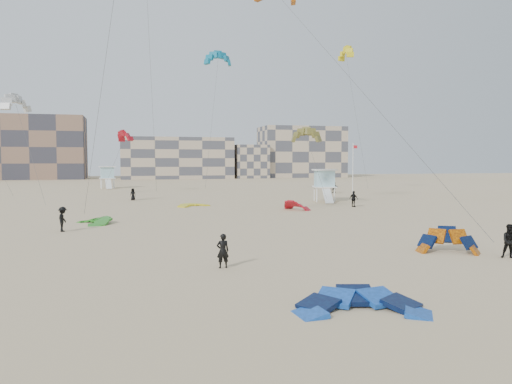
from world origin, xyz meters
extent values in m
plane|color=tan|center=(0.00, 0.00, 0.00)|extent=(320.00, 320.00, 0.00)
imported|color=black|center=(0.89, 3.95, 0.85)|extent=(0.64, 0.44, 1.70)
imported|color=black|center=(16.35, 2.53, 0.93)|extent=(1.14, 1.07, 1.85)
imported|color=black|center=(-8.36, 19.27, 0.93)|extent=(0.84, 1.28, 1.86)
imported|color=black|center=(21.21, 32.22, 0.92)|extent=(0.95, 1.15, 1.83)
imported|color=black|center=(-3.14, 48.36, 0.80)|extent=(0.92, 0.79, 1.60)
imported|color=black|center=(28.68, 55.49, 0.94)|extent=(1.41, 1.77, 1.88)
cylinder|color=#3F3F3F|center=(-5.48, 18.66, 10.00)|extent=(3.27, 7.28, 18.01)
cylinder|color=#3F3F3F|center=(12.96, 15.49, 11.46)|extent=(4.00, 26.82, 20.95)
cylinder|color=#3F3F3F|center=(-13.27, 34.86, 6.12)|extent=(3.77, 6.76, 10.26)
cylinder|color=#3F3F3F|center=(-0.57, 47.06, 14.69)|extent=(1.38, 7.43, 27.38)
cylinder|color=#3F3F3F|center=(16.84, 32.74, 4.50)|extent=(2.12, 1.13, 7.01)
cylinder|color=#3F3F3F|center=(30.46, 51.02, 11.40)|extent=(2.20, 3.84, 20.81)
cylinder|color=#3F3F3F|center=(8.51, 54.57, 10.63)|extent=(2.00, 0.58, 19.27)
cylinder|color=#3F3F3F|center=(-5.72, 59.44, 5.06)|extent=(3.09, 8.46, 8.13)
cube|color=white|center=(20.82, 40.15, 1.90)|extent=(3.40, 3.40, 0.14)
cube|color=#A1D0DD|center=(20.82, 40.15, 2.99)|extent=(2.79, 2.79, 2.03)
cube|color=white|center=(20.82, 40.15, 4.09)|extent=(3.52, 3.52, 0.16)
cube|color=white|center=(20.82, 37.40, 0.91)|extent=(1.62, 3.04, 1.68)
cube|color=white|center=(-7.68, 79.05, 1.92)|extent=(3.18, 3.18, 0.14)
cube|color=#A1D0DD|center=(-7.68, 79.05, 3.02)|extent=(2.62, 2.62, 2.05)
cube|color=white|center=(-7.68, 79.05, 4.13)|extent=(3.30, 3.30, 0.16)
cube|color=white|center=(-7.68, 76.28, 0.92)|extent=(1.35, 3.01, 1.70)
cylinder|color=white|center=(23.31, 37.00, 3.72)|extent=(0.09, 0.09, 7.44)
cube|color=red|center=(23.58, 37.00, 6.97)|extent=(0.56, 0.02, 0.37)
cube|color=#80604D|center=(-30.00, 134.00, 9.00)|extent=(28.00, 14.00, 18.00)
cube|color=tan|center=(10.00, 130.00, 6.00)|extent=(32.00, 16.00, 12.00)
cube|color=tan|center=(50.00, 132.00, 8.00)|extent=(26.00, 14.00, 16.00)
cube|color=tan|center=(32.00, 128.00, 5.00)|extent=(10.00, 10.00, 10.00)
camera|label=1|loc=(-3.46, -19.91, 5.27)|focal=35.00mm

